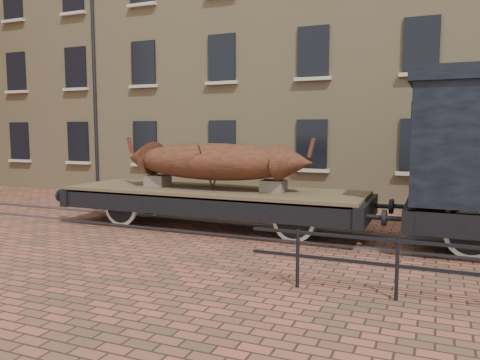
% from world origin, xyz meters
% --- Properties ---
extents(ground, '(90.00, 90.00, 0.00)m').
position_xyz_m(ground, '(0.00, 0.00, 0.00)').
color(ground, brown).
extents(warehouse_cream, '(40.00, 10.19, 14.00)m').
position_xyz_m(warehouse_cream, '(3.00, 9.99, 7.00)').
color(warehouse_cream, tan).
rests_on(warehouse_cream, ground).
extents(rail_track, '(30.00, 1.52, 0.06)m').
position_xyz_m(rail_track, '(0.00, 0.00, 0.03)').
color(rail_track, '#59595E').
rests_on(rail_track, ground).
extents(flatcar_wagon, '(9.22, 2.50, 1.39)m').
position_xyz_m(flatcar_wagon, '(-0.47, 0.00, 0.87)').
color(flatcar_wagon, brown).
rests_on(flatcar_wagon, ground).
extents(iron_boat, '(5.69, 1.74, 1.40)m').
position_xyz_m(iron_boat, '(-0.47, 0.00, 1.83)').
color(iron_boat, brown).
rests_on(iron_boat, flatcar_wagon).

